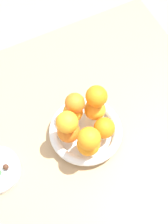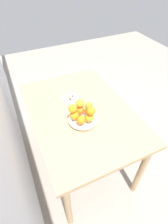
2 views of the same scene
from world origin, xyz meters
The scene contains 17 objects.
ground_plane centered at (0.00, 0.00, 0.00)m, with size 6.00×6.00×0.00m, color gray.
dining_table centered at (0.00, 0.00, 0.65)m, with size 1.10×0.76×0.74m.
fruit_bowl centered at (-0.12, 0.03, 0.76)m, with size 0.22×0.22×0.04m.
candy_dish centered at (0.16, 0.02, 0.75)m, with size 0.14×0.14×0.02m, color silver.
orange_0 centered at (-0.16, 0.00, 0.81)m, with size 0.06×0.06×0.06m, color orange.
orange_1 centered at (-0.10, -0.02, 0.81)m, with size 0.06×0.06×0.06m, color orange.
orange_2 centered at (-0.07, 0.03, 0.81)m, with size 0.06×0.06×0.06m, color orange.
orange_3 centered at (-0.10, 0.09, 0.81)m, with size 0.06×0.06×0.06m, color orange.
orange_4 centered at (-0.16, 0.06, 0.81)m, with size 0.06×0.06×0.06m, color orange.
orange_5 centered at (-0.11, -0.02, 0.87)m, with size 0.06×0.06×0.06m, color orange.
orange_6 centered at (-0.17, -0.01, 0.87)m, with size 0.06×0.06×0.06m, color orange.
orange_7 centered at (-0.10, 0.10, 0.88)m, with size 0.06×0.06×0.06m, color orange.
orange_8 centered at (-0.07, 0.03, 0.87)m, with size 0.06×0.06×0.06m, color orange.
candy_ball_0 centered at (0.13, 0.03, 0.77)m, with size 0.02×0.02×0.02m, color #472819.
candy_ball_1 centered at (0.17, 0.03, 0.77)m, with size 0.02×0.02×0.02m, color gold.
candy_ball_2 centered at (0.16, 0.00, 0.77)m, with size 0.02×0.02×0.02m, color #C6384C.
candy_ball_3 centered at (0.15, 0.04, 0.77)m, with size 0.01×0.01×0.01m, color #4C9947.
Camera 2 is at (-0.93, 0.40, 1.68)m, focal length 28.00 mm.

